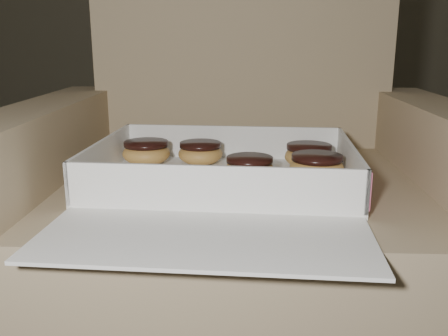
% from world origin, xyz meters
% --- Properties ---
extents(armchair, '(0.85, 0.71, 0.88)m').
position_xyz_m(armchair, '(-0.24, 0.12, 0.28)').
color(armchair, '#9D8564').
rests_on(armchair, floor).
extents(bakery_box, '(0.47, 0.54, 0.07)m').
position_xyz_m(bakery_box, '(-0.27, -0.03, 0.41)').
color(bakery_box, white).
rests_on(bakery_box, armchair).
extents(donut_a, '(0.09, 0.09, 0.05)m').
position_xyz_m(donut_a, '(-0.43, 0.12, 0.43)').
color(donut_a, '#E8AB51').
rests_on(donut_a, bakery_box).
extents(donut_b, '(0.09, 0.09, 0.04)m').
position_xyz_m(donut_b, '(-0.23, 0.01, 0.43)').
color(donut_b, '#E8AB51').
rests_on(donut_b, bakery_box).
extents(donut_c, '(0.09, 0.09, 0.05)m').
position_xyz_m(donut_c, '(-0.11, 0.01, 0.43)').
color(donut_c, '#E8AB51').
rests_on(donut_c, bakery_box).
extents(donut_d, '(0.09, 0.09, 0.05)m').
position_xyz_m(donut_d, '(-0.11, 0.11, 0.43)').
color(donut_d, '#E8AB51').
rests_on(donut_d, bakery_box).
extents(donut_e, '(0.09, 0.09, 0.04)m').
position_xyz_m(donut_e, '(-0.32, 0.13, 0.43)').
color(donut_e, '#E8AB51').
rests_on(donut_e, bakery_box).
extents(crumb_a, '(0.01, 0.01, 0.00)m').
position_xyz_m(crumb_a, '(-0.41, -0.01, 0.41)').
color(crumb_a, black).
rests_on(crumb_a, bakery_box).
extents(crumb_b, '(0.01, 0.01, 0.00)m').
position_xyz_m(crumb_b, '(-0.30, -0.12, 0.41)').
color(crumb_b, black).
rests_on(crumb_b, bakery_box).
extents(crumb_c, '(0.01, 0.01, 0.00)m').
position_xyz_m(crumb_c, '(-0.39, -0.10, 0.41)').
color(crumb_c, black).
rests_on(crumb_c, bakery_box).
extents(crumb_d, '(0.01, 0.01, 0.00)m').
position_xyz_m(crumb_d, '(-0.16, -0.12, 0.41)').
color(crumb_d, black).
rests_on(crumb_d, bakery_box).
extents(crumb_e, '(0.01, 0.01, 0.00)m').
position_xyz_m(crumb_e, '(-0.20, -0.06, 0.41)').
color(crumb_e, black).
rests_on(crumb_e, bakery_box).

